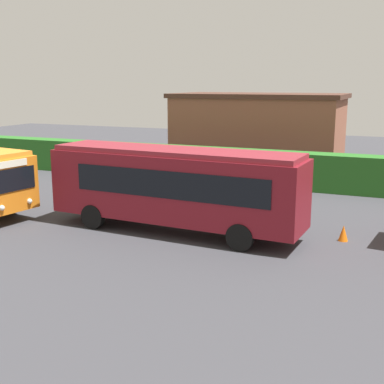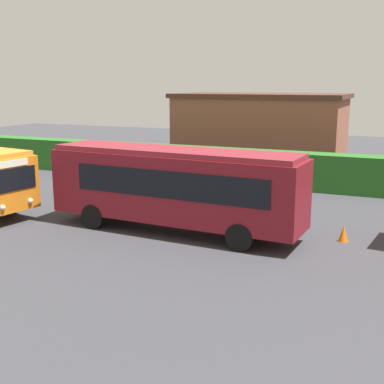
# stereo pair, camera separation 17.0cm
# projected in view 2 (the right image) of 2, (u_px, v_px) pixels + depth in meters

# --- Properties ---
(ground_plane) EXTENTS (82.45, 82.45, 0.00)m
(ground_plane) POSITION_uv_depth(u_px,v_px,m) (152.00, 227.00, 20.92)
(ground_plane) COLOR #38383D
(bus_maroon) EXTENTS (10.47, 2.88, 3.32)m
(bus_maroon) POSITION_uv_depth(u_px,v_px,m) (174.00, 185.00, 19.85)
(bus_maroon) COLOR maroon
(bus_maroon) RESTS_ON ground_plane
(person_left) EXTENTS (0.55, 0.48, 1.71)m
(person_left) POSITION_uv_depth(u_px,v_px,m) (251.00, 194.00, 22.84)
(person_left) COLOR #4C6B47
(person_left) RESTS_ON ground_plane
(person_center) EXTENTS (0.37, 0.54, 1.85)m
(person_center) POSITION_uv_depth(u_px,v_px,m) (265.00, 203.00, 20.87)
(person_center) COLOR olive
(person_center) RESTS_ON ground_plane
(person_right) EXTENTS (0.30, 0.48, 1.81)m
(person_right) POSITION_uv_depth(u_px,v_px,m) (282.00, 208.00, 20.14)
(person_right) COLOR maroon
(person_right) RESTS_ON ground_plane
(hedge_row) EXTENTS (53.23, 1.42, 2.04)m
(hedge_row) POSITION_uv_depth(u_px,v_px,m) (232.00, 166.00, 29.70)
(hedge_row) COLOR #276521
(hedge_row) RESTS_ON ground_plane
(depot_building) EXTENTS (11.45, 6.16, 5.09)m
(depot_building) POSITION_uv_depth(u_px,v_px,m) (260.00, 131.00, 34.99)
(depot_building) COLOR brown
(depot_building) RESTS_ON ground_plane
(traffic_cone) EXTENTS (0.36, 0.36, 0.60)m
(traffic_cone) POSITION_uv_depth(u_px,v_px,m) (343.00, 234.00, 18.96)
(traffic_cone) COLOR orange
(traffic_cone) RESTS_ON ground_plane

